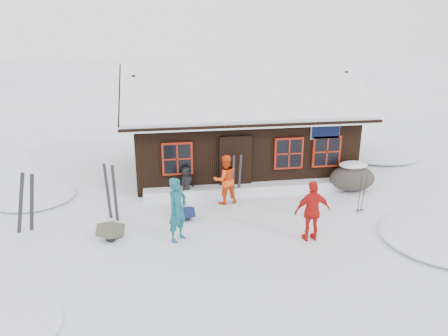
{
  "coord_description": "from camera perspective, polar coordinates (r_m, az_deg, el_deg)",
  "views": [
    {
      "loc": [
        -1.79,
        -11.67,
        5.78
      ],
      "look_at": [
        0.32,
        1.36,
        1.3
      ],
      "focal_mm": 35.0,
      "sensor_mm": 36.0,
      "label": 1
    }
  ],
  "objects": [
    {
      "name": "mountain_hut",
      "position": [
        17.49,
        1.92,
        4.82
      ],
      "size": [
        8.9,
        6.09,
        4.42
      ],
      "color": "black",
      "rests_on": "ground"
    },
    {
      "name": "ground",
      "position": [
        13.15,
        -0.45,
        -7.34
      ],
      "size": [
        120.0,
        120.0,
        0.0
      ],
      "primitive_type": "plane",
      "color": "white",
      "rests_on": "ground"
    },
    {
      "name": "skier_orange_right",
      "position": [
        12.15,
        11.47,
        -5.54
      ],
      "size": [
        1.02,
        0.45,
        1.72
      ],
      "primitive_type": "imported",
      "rotation": [
        0.0,
        0.0,
        3.18
      ],
      "color": "red",
      "rests_on": "ground"
    },
    {
      "name": "snow_drift",
      "position": [
        15.37,
        3.81,
        -2.69
      ],
      "size": [
        7.6,
        0.6,
        0.35
      ],
      "primitive_type": "cube",
      "color": "white",
      "rests_on": "ground"
    },
    {
      "name": "skier_teal",
      "position": [
        11.95,
        -6.1,
        -5.44
      ],
      "size": [
        0.77,
        0.78,
        1.82
      ],
      "primitive_type": "imported",
      "rotation": [
        0.0,
        0.0,
        0.84
      ],
      "color": "#13505E",
      "rests_on": "ground"
    },
    {
      "name": "snow_mounds",
      "position": [
        15.12,
        4.68,
        -3.8
      ],
      "size": [
        20.6,
        13.2,
        0.48
      ],
      "color": "white",
      "rests_on": "ground"
    },
    {
      "name": "ski_poles",
      "position": [
        14.36,
        17.53,
        -3.34
      ],
      "size": [
        0.23,
        0.11,
        1.27
      ],
      "color": "black",
      "rests_on": "ground"
    },
    {
      "name": "ski_pair_mid",
      "position": [
        13.57,
        -14.51,
        -3.18
      ],
      "size": [
        0.37,
        0.31,
        1.81
      ],
      "rotation": [
        0.0,
        0.0,
        -0.69
      ],
      "color": "black",
      "rests_on": "ground"
    },
    {
      "name": "skier_orange_left",
      "position": [
        14.3,
        0.14,
        -1.49
      ],
      "size": [
        0.91,
        0.76,
        1.67
      ],
      "primitive_type": "imported",
      "rotation": [
        0.0,
        0.0,
        3.32
      ],
      "color": "#F44711",
      "rests_on": "ground"
    },
    {
      "name": "skier_crouched",
      "position": [
        14.86,
        -4.92,
        -1.92
      ],
      "size": [
        0.63,
        0.63,
        1.11
      ],
      "primitive_type": "imported",
      "rotation": [
        0.0,
        0.0,
        0.79
      ],
      "color": "black",
      "rests_on": "ground"
    },
    {
      "name": "backpack_olive",
      "position": [
        12.66,
        -14.58,
        -8.21
      ],
      "size": [
        0.76,
        0.8,
        0.35
      ],
      "primitive_type": "cube",
      "rotation": [
        0.0,
        0.0,
        -0.58
      ],
      "color": "#4D4D37",
      "rests_on": "ground"
    },
    {
      "name": "backpack_blue",
      "position": [
        13.46,
        -4.93,
        -6.09
      ],
      "size": [
        0.5,
        0.6,
        0.28
      ],
      "primitive_type": "cube",
      "rotation": [
        0.0,
        0.0,
        0.23
      ],
      "color": "#111B4A",
      "rests_on": "ground"
    },
    {
      "name": "ski_pair_right",
      "position": [
        14.8,
        1.64,
        -1.22
      ],
      "size": [
        0.4,
        0.18,
        1.56
      ],
      "rotation": [
        0.0,
        0.0,
        0.37
      ],
      "color": "black",
      "rests_on": "ground"
    },
    {
      "name": "ski_pair_left",
      "position": [
        13.58,
        -24.42,
        -4.21
      ],
      "size": [
        0.71,
        0.21,
        1.83
      ],
      "rotation": [
        0.0,
        0.0,
        -0.08
      ],
      "color": "black",
      "rests_on": "ground"
    },
    {
      "name": "boulder",
      "position": [
        16.18,
        16.39,
        -1.17
      ],
      "size": [
        1.62,
        1.22,
        0.94
      ],
      "color": "#443E37",
      "rests_on": "ground"
    }
  ]
}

